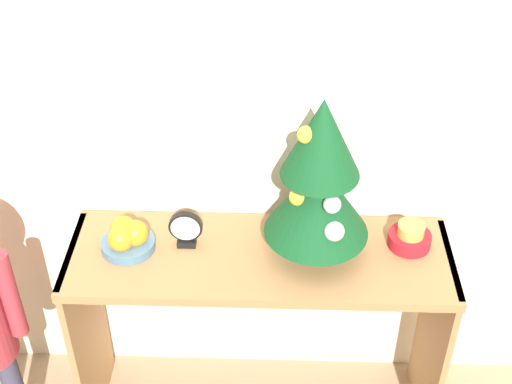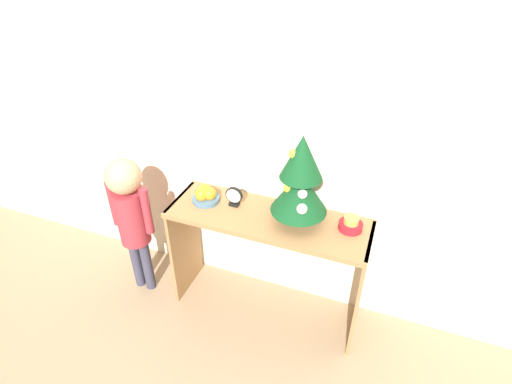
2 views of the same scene
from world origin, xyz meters
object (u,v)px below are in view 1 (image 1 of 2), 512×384
desk_clock (186,229)px  singing_bowl (410,237)px  fruit_bowl (127,237)px  mini_tree (319,181)px

desk_clock → singing_bowl: bearing=1.6°
fruit_bowl → singing_bowl: 0.86m
mini_tree → desk_clock: size_ratio=4.25×
mini_tree → desk_clock: bearing=178.5°
singing_bowl → desk_clock: desk_clock is taller
fruit_bowl → desk_clock: 0.18m
desk_clock → fruit_bowl: bearing=-173.1°
fruit_bowl → singing_bowl: (0.86, 0.04, -0.01)m
singing_bowl → desk_clock: 0.68m
fruit_bowl → desk_clock: (0.18, 0.02, 0.02)m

